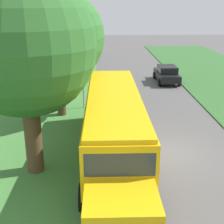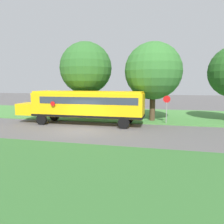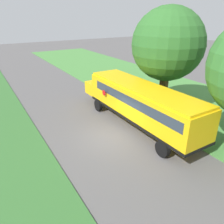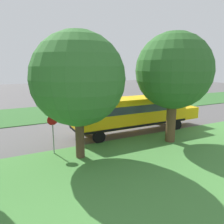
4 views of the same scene
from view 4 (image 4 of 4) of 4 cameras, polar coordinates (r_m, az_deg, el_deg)
The scene contains 7 objects.
ground_plane at distance 22.02m, azimuth 0.69°, elevation -3.58°, with size 120.00×120.00×0.00m, color #565454.
grass_verge at distance 14.43m, azimuth 19.84°, elevation -12.77°, with size 12.00×80.00×0.08m, color #47843D.
grass_far_side at distance 30.07m, azimuth -7.26°, elevation 0.63°, with size 10.00×80.00×0.07m, color #33662D.
school_bus at distance 19.52m, azimuth 5.76°, elevation 0.15°, with size 2.85×12.42×3.16m.
oak_tree_beside_bus at distance 17.08m, azimuth 15.23°, elevation 9.99°, with size 5.66×5.66×8.38m.
oak_tree_roadside_mid at distance 13.36m, azimuth -8.35°, elevation 8.79°, with size 5.78×5.78×8.02m.
stop_sign at distance 15.07m, azimuth -15.19°, elevation -4.53°, with size 0.08×0.68×2.74m.
Camera 4 is at (-18.81, 9.81, 5.91)m, focal length 35.00 mm.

